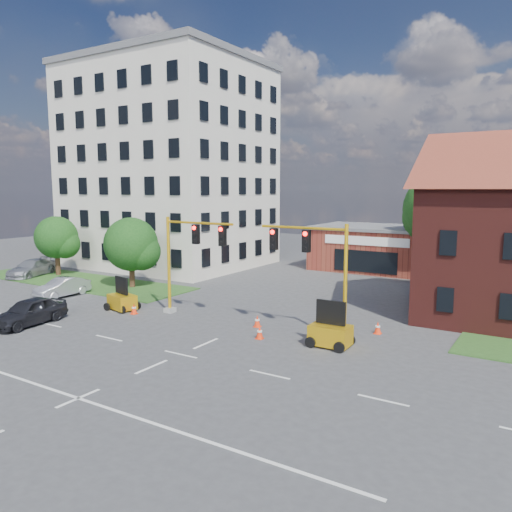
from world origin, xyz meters
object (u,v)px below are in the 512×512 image
signal_mast_west (189,254)px  trailer_east (330,333)px  sedan_dark (29,312)px  trailer_west (122,300)px  pickup_white (466,312)px  signal_mast_east (316,266)px

signal_mast_west → trailer_east: bearing=-5.9°
trailer_east → sedan_dark: size_ratio=0.49×
sedan_dark → signal_mast_west: bearing=38.3°
trailer_west → pickup_white: size_ratio=0.41×
trailer_west → trailer_east: 14.76m
trailer_east → trailer_west: bearing=179.7°
trailer_west → sedan_dark: (-1.98, -5.40, 0.13)m
signal_mast_west → pickup_white: size_ratio=1.19×
signal_mast_west → signal_mast_east: bearing=0.0°
trailer_east → pickup_white: (5.14, 8.14, 0.01)m
signal_mast_east → trailer_east: signal_mast_east is taller
signal_mast_west → trailer_east: size_ratio=2.72×
signal_mast_west → pickup_white: (15.17, 7.11, -3.20)m
signal_mast_east → pickup_white: 10.12m
pickup_white → trailer_east: bearing=134.3°
signal_mast_west → sedan_dark: (-6.71, -6.60, -3.13)m
trailer_west → sedan_dark: trailer_west is taller
signal_mast_west → trailer_west: signal_mast_west is taller
trailer_west → signal_mast_west: bearing=28.6°
signal_mast_west → trailer_west: size_ratio=2.93×
signal_mast_west → trailer_east: 10.58m
trailer_east → sedan_dark: (-16.74, -5.57, 0.08)m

